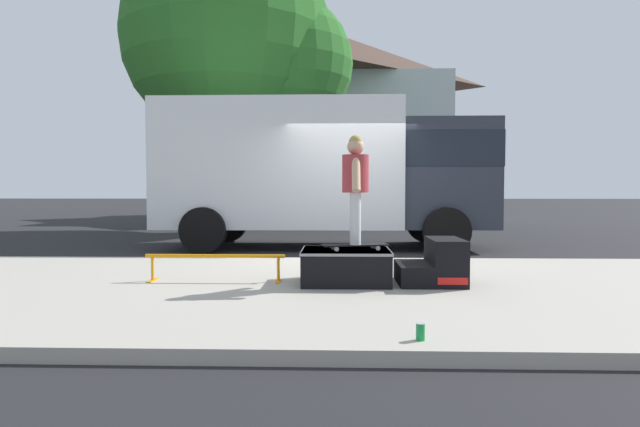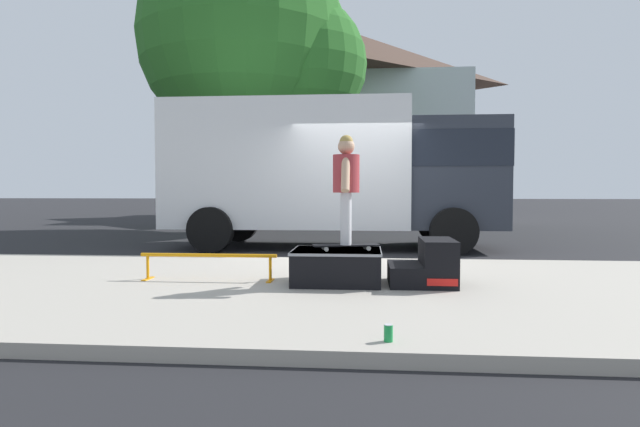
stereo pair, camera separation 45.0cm
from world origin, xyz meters
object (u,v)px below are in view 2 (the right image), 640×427
object	(u,v)px
skate_box	(337,265)
street_tree_main	(255,46)
grind_rail	(208,260)
box_truck	(334,168)
soda_can	(388,333)
kicker_ramp	(427,266)
skateboard	(346,245)
skater_kid	(346,180)

from	to	relation	value
skate_box	street_tree_main	bearing A→B (deg)	107.53
grind_rail	box_truck	xyz separation A→B (m)	(1.25, 4.98, 1.33)
soda_can	street_tree_main	size ratio (longest dim) A/B	0.01
kicker_ramp	street_tree_main	bearing A→B (deg)	113.26
soda_can	grind_rail	bearing A→B (deg)	130.34
grind_rail	box_truck	world-z (taller)	box_truck
kicker_ramp	box_truck	world-z (taller)	box_truck
skateboard	skater_kid	xyz separation A→B (m)	(0.00, 0.00, 0.76)
soda_can	street_tree_main	bearing A→B (deg)	106.42
grind_rail	street_tree_main	world-z (taller)	street_tree_main
skater_kid	box_truck	bearing A→B (deg)	94.91
kicker_ramp	box_truck	bearing A→B (deg)	105.36
kicker_ramp	soda_can	world-z (taller)	kicker_ramp
skate_box	skateboard	bearing A→B (deg)	-21.36
skate_box	kicker_ramp	distance (m)	1.06
kicker_ramp	street_tree_main	distance (m)	11.36
street_tree_main	grind_rail	bearing A→B (deg)	-81.63
grind_rail	skater_kid	xyz separation A→B (m)	(1.69, -0.12, 0.97)
skater_kid	kicker_ramp	bearing A→B (deg)	2.57
skater_kid	box_truck	world-z (taller)	box_truck
street_tree_main	skateboard	bearing A→B (deg)	-71.93
kicker_ramp	grind_rail	world-z (taller)	kicker_ramp
skate_box	skater_kid	world-z (taller)	skater_kid
skater_kid	soda_can	world-z (taller)	skater_kid
kicker_ramp	soda_can	bearing A→B (deg)	-103.07
skate_box	soda_can	distance (m)	2.44
kicker_ramp	grind_rail	xyz separation A→B (m)	(-2.64, 0.07, 0.03)
skateboard	skater_kid	distance (m)	0.76
box_truck	grind_rail	bearing A→B (deg)	-104.13
kicker_ramp	soda_can	size ratio (longest dim) A/B	6.33
kicker_ramp	skateboard	xyz separation A→B (m)	(-0.95, -0.04, 0.23)
skater_kid	soda_can	bearing A→B (deg)	-80.39
skate_box	kicker_ramp	bearing A→B (deg)	-0.02
grind_rail	skateboard	bearing A→B (deg)	-3.95
street_tree_main	soda_can	bearing A→B (deg)	-73.58
kicker_ramp	skater_kid	distance (m)	1.38
grind_rail	skateboard	xyz separation A→B (m)	(1.69, -0.12, 0.20)
skateboard	kicker_ramp	bearing A→B (deg)	2.57
grind_rail	soda_can	xyz separation A→B (m)	(2.09, -2.46, -0.19)
skateboard	soda_can	size ratio (longest dim) A/B	6.39
skater_kid	soda_can	size ratio (longest dim) A/B	10.15
skateboard	skater_kid	world-z (taller)	skater_kid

